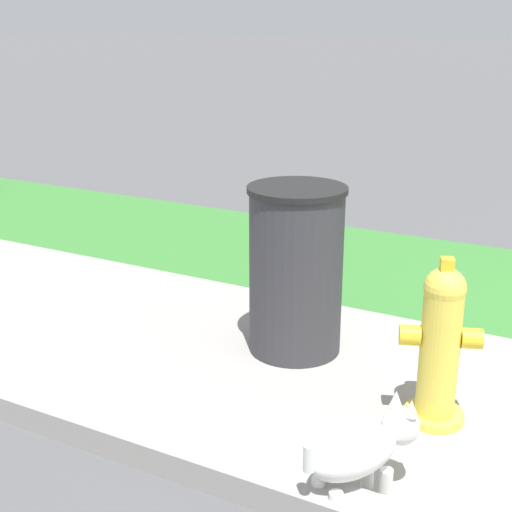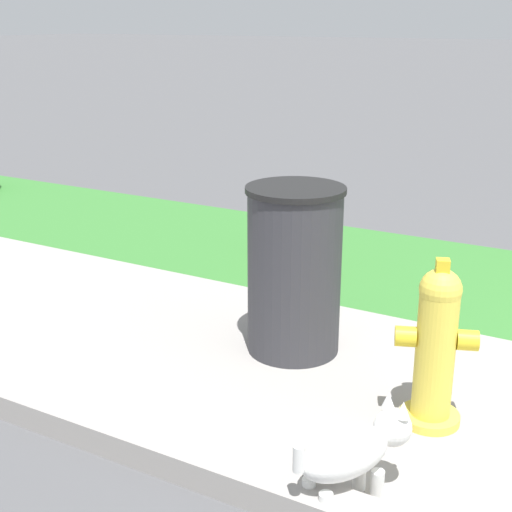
# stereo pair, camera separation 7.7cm
# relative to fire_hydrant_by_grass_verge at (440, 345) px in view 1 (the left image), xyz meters

# --- Properties ---
(fire_hydrant_by_grass_verge) EXTENTS (0.36, 0.33, 0.78)m
(fire_hydrant_by_grass_verge) POSITION_rel_fire_hydrant_by_grass_verge_xyz_m (0.00, 0.00, 0.00)
(fire_hydrant_by_grass_verge) COLOR yellow
(fire_hydrant_by_grass_verge) RESTS_ON ground
(fire_hydrant_across_street) EXTENTS (0.35, 0.33, 0.65)m
(fire_hydrant_across_street) POSITION_rel_fire_hydrant_by_grass_verge_xyz_m (-1.54, 1.65, -0.07)
(fire_hydrant_across_street) COLOR gold
(fire_hydrant_across_street) RESTS_ON ground
(small_white_dog) EXTENTS (0.35, 0.49, 0.40)m
(small_white_dog) POSITION_rel_fire_hydrant_by_grass_verge_xyz_m (-0.09, -0.71, -0.14)
(small_white_dog) COLOR white
(small_white_dog) RESTS_ON ground
(trash_bin) EXTENTS (0.52, 0.52, 0.92)m
(trash_bin) POSITION_rel_fire_hydrant_by_grass_verge_xyz_m (-0.87, 0.36, 0.08)
(trash_bin) COLOR #333338
(trash_bin) RESTS_ON ground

